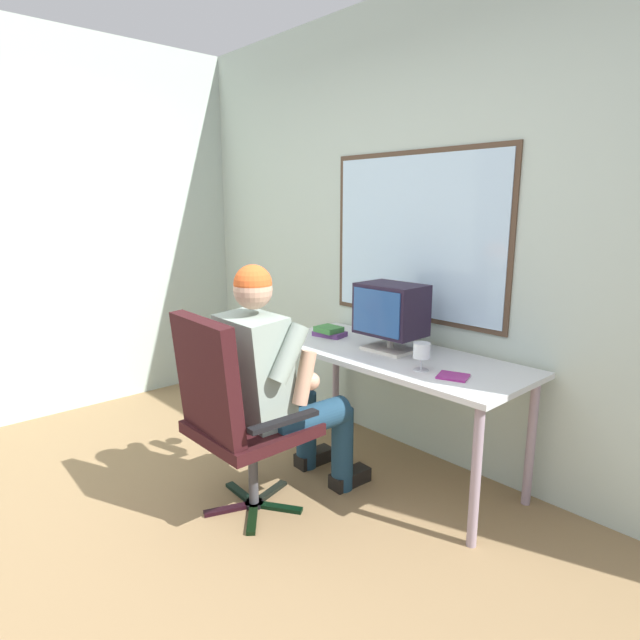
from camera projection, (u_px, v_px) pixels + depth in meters
name	position (u px, v px, depth m)	size (l,w,h in m)	color
ground_plane	(97.00, 614.00, 2.04)	(4.57, 4.20, 0.02)	olive
wall_rear	(432.00, 233.00, 3.11)	(4.57, 0.08, 2.75)	#B1C1B5
desk	(391.00, 366.00, 2.99)	(1.56, 0.65, 0.72)	gray
office_chair	(230.00, 407.00, 2.56)	(0.64, 0.57, 1.04)	black
person_seated	(277.00, 380.00, 2.71)	(0.54, 0.78, 1.26)	#1B3950
crt_monitor	(391.00, 311.00, 2.98)	(0.37, 0.27, 0.38)	beige
wine_glass	(422.00, 352.00, 2.64)	(0.09, 0.09, 0.14)	silver
book_stack	(329.00, 332.00, 3.35)	(0.22, 0.16, 0.06)	#5E3575
cd_case	(453.00, 376.00, 2.55)	(0.18, 0.17, 0.01)	#922378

